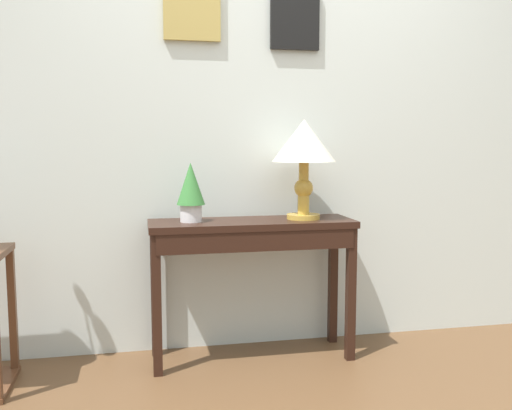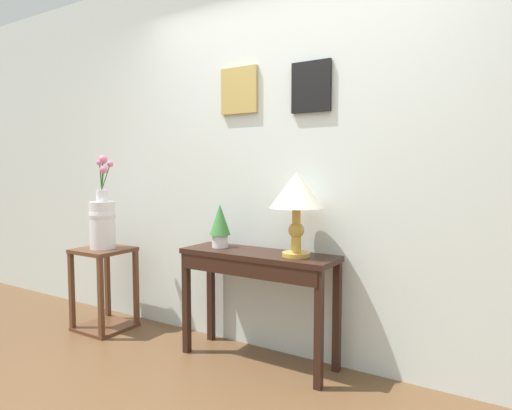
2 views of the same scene
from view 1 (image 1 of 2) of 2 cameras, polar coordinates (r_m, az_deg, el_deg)
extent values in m
cube|color=silver|center=(3.19, 1.14, 10.93)|extent=(9.00, 0.10, 2.80)
cube|color=tan|center=(3.13, -6.54, 19.20)|extent=(0.30, 0.02, 0.33)
cube|color=gray|center=(3.12, -6.53, 19.22)|extent=(0.24, 0.01, 0.26)
cube|color=black|center=(3.22, 3.98, 18.31)|extent=(0.27, 0.02, 0.32)
cube|color=#B1B1AD|center=(3.22, 4.01, 18.33)|extent=(0.22, 0.01, 0.26)
cube|color=black|center=(2.92, -0.43, -1.90)|extent=(1.06, 0.34, 0.03)
cube|color=black|center=(2.79, 0.18, -3.71)|extent=(1.00, 0.03, 0.10)
cube|color=black|center=(2.81, -10.05, -10.08)|extent=(0.04, 0.04, 0.71)
cube|color=black|center=(3.01, 9.60, -8.99)|extent=(0.05, 0.04, 0.71)
cube|color=black|center=(3.08, -10.21, -8.64)|extent=(0.04, 0.04, 0.71)
cube|color=black|center=(3.26, 7.82, -7.77)|extent=(0.05, 0.04, 0.71)
cylinder|color=gold|center=(2.99, 4.84, -1.17)|extent=(0.18, 0.18, 0.02)
cylinder|color=gold|center=(2.98, 4.85, 0.40)|extent=(0.06, 0.06, 0.14)
sphere|color=gold|center=(2.97, 4.87, 1.73)|extent=(0.10, 0.10, 0.10)
cylinder|color=gold|center=(2.97, 4.88, 3.07)|extent=(0.05, 0.05, 0.14)
cone|color=beige|center=(2.96, 4.91, 6.55)|extent=(0.33, 0.33, 0.22)
cylinder|color=silver|center=(2.88, -6.62, -0.83)|extent=(0.11, 0.11, 0.09)
cone|color=#387A38|center=(2.86, -6.66, 2.18)|extent=(0.14, 0.14, 0.21)
cube|color=#56331E|center=(3.06, -23.52, -9.65)|extent=(0.04, 0.04, 0.60)
camera|label=2|loc=(2.12, 68.20, 5.98)|focal=31.16mm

